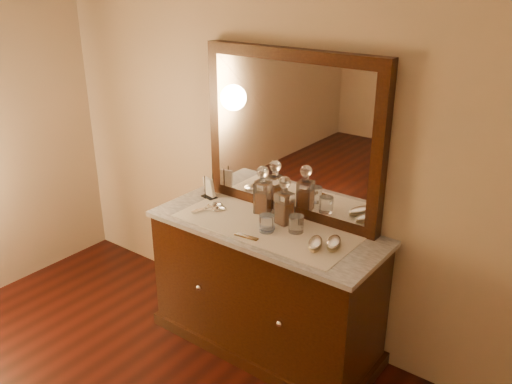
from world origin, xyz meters
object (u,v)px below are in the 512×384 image
napkin_rack (209,188)px  hand_mirror_outer (212,206)px  dresser_cabinet (266,289)px  mirror_frame (291,135)px  pin_dish (269,228)px  comb (246,237)px  decanter_left (263,195)px  hand_mirror_inner (216,209)px  brush_far (334,243)px  decanter_right (284,205)px  brush_near (315,244)px

napkin_rack → hand_mirror_outer: napkin_rack is taller
dresser_cabinet → mirror_frame: bearing=90.0°
pin_dish → comb: 0.17m
pin_dish → hand_mirror_outer: 0.46m
dresser_cabinet → decanter_left: bearing=132.4°
hand_mirror_inner → napkin_rack: bearing=142.6°
dresser_cabinet → napkin_rack: 0.76m
pin_dish → hand_mirror_inner: 0.42m
brush_far → hand_mirror_inner: (-0.83, -0.02, -0.01)m
dresser_cabinet → mirror_frame: size_ratio=1.17×
decanter_left → decanter_right: bearing=-14.7°
brush_near → pin_dish: bearing=174.3°
pin_dish → napkin_rack: bearing=166.2°
pin_dish → decanter_right: (0.03, 0.12, 0.11)m
mirror_frame → brush_far: bearing=-28.2°
napkin_rack → brush_near: napkin_rack is taller
comb → decanter_left: size_ratio=0.49×
dresser_cabinet → hand_mirror_inner: hand_mirror_inner is taller
brush_near → mirror_frame: bearing=140.6°
dresser_cabinet → decanter_left: decanter_left is taller
hand_mirror_inner → brush_far: bearing=1.3°
brush_near → brush_far: size_ratio=1.00×
decanter_left → brush_near: (0.50, -0.20, -0.09)m
dresser_cabinet → decanter_left: size_ratio=4.61×
pin_dish → brush_near: brush_near is taller
brush_far → dresser_cabinet: bearing=-179.7°
mirror_frame → hand_mirror_outer: size_ratio=5.19×
napkin_rack → brush_near: (0.93, -0.18, -0.04)m
brush_near → hand_mirror_outer: (-0.80, 0.06, -0.01)m
comb → brush_near: 0.40m
pin_dish → decanter_left: size_ratio=0.25×
decanter_left → hand_mirror_outer: (-0.30, -0.14, -0.11)m
dresser_cabinet → decanter_right: decanter_right is taller
comb → brush_near: brush_near is taller
mirror_frame → pin_dish: size_ratio=15.97×
mirror_frame → pin_dish: bearing=-82.0°
hand_mirror_inner → brush_near: bearing=-3.5°
napkin_rack → decanter_left: 0.43m
mirror_frame → decanter_left: mirror_frame is taller
brush_near → decanter_right: bearing=154.0°
decanter_left → hand_mirror_outer: decanter_left is taller
brush_far → mirror_frame: bearing=151.8°
napkin_rack → decanter_right: decanter_right is taller
napkin_rack → decanter_right: 0.62m
mirror_frame → hand_mirror_outer: mirror_frame is taller
hand_mirror_outer → hand_mirror_inner: hand_mirror_outer is taller
decanter_left → brush_near: decanter_left is taller
dresser_cabinet → decanter_right: (0.07, 0.09, 0.56)m
pin_dish → brush_far: brush_far is taller
decanter_right → brush_far: (0.38, -0.09, -0.09)m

